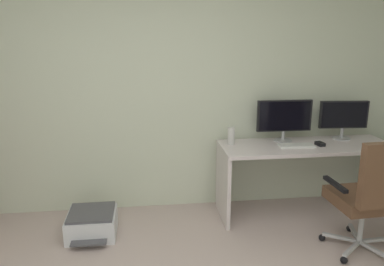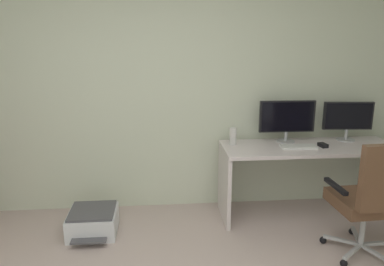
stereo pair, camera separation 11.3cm
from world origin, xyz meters
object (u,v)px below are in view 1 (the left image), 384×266
monitor_main (284,117)px  monitor_secondary (344,116)px  keyboard (296,146)px  office_chair (373,193)px  computer_mouse (320,144)px  desktop_speaker (231,136)px  printer (92,223)px  desk (305,162)px

monitor_main → monitor_secondary: (0.63, 0.00, -0.01)m
keyboard → office_chair: bearing=-63.5°
keyboard → computer_mouse: bearing=3.4°
monitor_secondary → office_chair: monitor_secondary is taller
monitor_secondary → keyboard: size_ratio=1.46×
monitor_secondary → desktop_speaker: bearing=-177.7°
monitor_secondary → computer_mouse: 0.44m
monitor_main → desktop_speaker: monitor_main is taller
desktop_speaker → printer: bearing=-167.8°
computer_mouse → printer: computer_mouse is taller
computer_mouse → printer: 2.29m
monitor_secondary → keyboard: 0.65m
desk → computer_mouse: 0.23m
desk → desktop_speaker: (-0.74, 0.10, 0.26)m
desktop_speaker → office_chair: (0.95, -0.93, -0.26)m
monitor_secondary → printer: bearing=-172.4°
computer_mouse → desktop_speaker: desktop_speaker is taller
monitor_secondary → printer: monitor_secondary is taller
monitor_secondary → keyboard: monitor_secondary is taller
desk → computer_mouse: (0.11, -0.05, 0.19)m
computer_mouse → printer: (-2.19, -0.13, -0.63)m
monitor_main → monitor_secondary: bearing=0.0°
office_chair → printer: (-2.29, 0.64, -0.45)m
monitor_main → computer_mouse: bearing=-34.0°
monitor_main → desktop_speaker: (-0.55, -0.05, -0.16)m
desk → computer_mouse: bearing=-23.9°
computer_mouse → desktop_speaker: bearing=159.9°
desk → keyboard: size_ratio=4.98×
desktop_speaker → monitor_main: bearing=5.0°
desktop_speaker → office_chair: bearing=-44.3°
monitor_secondary → desktop_speaker: 1.19m
computer_mouse → desktop_speaker: 0.87m
desk → office_chair: office_chair is taller
keyboard → desktop_speaker: desktop_speaker is taller
monitor_secondary → office_chair: bearing=-103.2°
keyboard → office_chair: (0.34, -0.77, -0.18)m
computer_mouse → keyboard: bearing=171.3°
office_chair → monitor_main: bearing=112.4°
monitor_main → desk: bearing=-39.2°
keyboard → desktop_speaker: 0.63m
desktop_speaker → office_chair: size_ratio=0.17×
computer_mouse → monitor_secondary: bearing=22.0°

